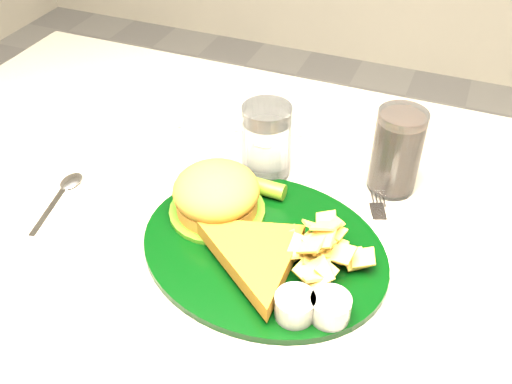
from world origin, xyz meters
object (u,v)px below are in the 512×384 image
at_px(water_glass, 267,141).
at_px(fork_napkin, 362,243).
at_px(dinner_plate, 264,230).
at_px(cola_glass, 397,151).

distance_m(water_glass, fork_napkin, 0.20).
xyz_separation_m(water_glass, fork_napkin, (0.16, -0.10, -0.05)).
distance_m(dinner_plate, water_glass, 0.16).
bearing_deg(cola_glass, water_glass, -168.86).
distance_m(water_glass, cola_glass, 0.17).
bearing_deg(water_glass, fork_napkin, -30.33).
bearing_deg(fork_napkin, cola_glass, 64.72).
xyz_separation_m(dinner_plate, cola_glass, (0.12, 0.18, 0.02)).
distance_m(cola_glass, fork_napkin, 0.14).
distance_m(dinner_plate, fork_napkin, 0.12).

